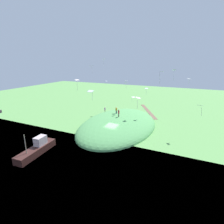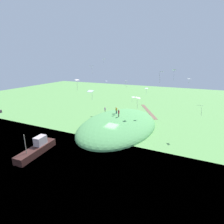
{
  "view_description": "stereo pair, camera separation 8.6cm",
  "coord_description": "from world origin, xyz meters",
  "px_view_note": "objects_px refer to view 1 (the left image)",
  "views": [
    {
      "loc": [
        -31.54,
        -14.54,
        15.82
      ],
      "look_at": [
        2.67,
        1.11,
        4.56
      ],
      "focal_mm": 27.62,
      "sensor_mm": 36.0,
      "label": 1
    },
    {
      "loc": [
        -31.51,
        -14.62,
        15.82
      ],
      "look_at": [
        2.67,
        1.11,
        4.56
      ],
      "focal_mm": 27.62,
      "sensor_mm": 36.0,
      "label": 2
    }
  ],
  "objects_px": {
    "kite_2": "(104,59)",
    "kite_8": "(161,73)",
    "kite_6": "(200,106)",
    "person_walking_path": "(116,110)",
    "kite_3": "(133,97)",
    "kite_11": "(77,81)",
    "kite_12": "(174,71)",
    "boat_on_lake": "(37,149)",
    "kite_7": "(126,81)",
    "kite_9": "(189,79)",
    "kite_4": "(91,67)",
    "person_with_child": "(119,112)",
    "kite_13": "(126,83)",
    "kite_10": "(91,92)",
    "kite_1": "(146,89)",
    "person_near_shore": "(105,109)",
    "kite_5": "(106,81)",
    "kite_0": "(138,98)",
    "mooring_post": "(96,136)"
  },
  "relations": [
    {
      "from": "kite_5",
      "to": "kite_10",
      "type": "height_order",
      "value": "kite_10"
    },
    {
      "from": "kite_7",
      "to": "kite_6",
      "type": "bearing_deg",
      "value": -131.36
    },
    {
      "from": "kite_4",
      "to": "kite_5",
      "type": "xyz_separation_m",
      "value": [
        12.48,
        2.41,
        -4.72
      ]
    },
    {
      "from": "kite_7",
      "to": "kite_8",
      "type": "distance_m",
      "value": 15.57
    },
    {
      "from": "kite_3",
      "to": "kite_13",
      "type": "xyz_separation_m",
      "value": [
        3.87,
        3.27,
        2.8
      ]
    },
    {
      "from": "person_near_shore",
      "to": "kite_11",
      "type": "height_order",
      "value": "kite_11"
    },
    {
      "from": "boat_on_lake",
      "to": "kite_7",
      "type": "bearing_deg",
      "value": -21.1
    },
    {
      "from": "kite_2",
      "to": "kite_8",
      "type": "relative_size",
      "value": 0.76
    },
    {
      "from": "person_near_shore",
      "to": "kite_13",
      "type": "height_order",
      "value": "kite_13"
    },
    {
      "from": "kite_13",
      "to": "mooring_post",
      "type": "xyz_separation_m",
      "value": [
        -13.07,
        1.82,
        -9.79
      ]
    },
    {
      "from": "kite_2",
      "to": "kite_6",
      "type": "xyz_separation_m",
      "value": [
        -10.14,
        -21.41,
        -6.86
      ]
    },
    {
      "from": "kite_4",
      "to": "kite_1",
      "type": "bearing_deg",
      "value": -59.81
    },
    {
      "from": "person_walking_path",
      "to": "kite_2",
      "type": "xyz_separation_m",
      "value": [
        -0.92,
        2.94,
        12.44
      ]
    },
    {
      "from": "kite_9",
      "to": "kite_2",
      "type": "bearing_deg",
      "value": 95.43
    },
    {
      "from": "kite_4",
      "to": "kite_9",
      "type": "xyz_separation_m",
      "value": [
        5.45,
        -20.73,
        -2.46
      ]
    },
    {
      "from": "kite_7",
      "to": "kite_12",
      "type": "distance_m",
      "value": 15.19
    },
    {
      "from": "person_with_child",
      "to": "kite_9",
      "type": "bearing_deg",
      "value": -136.86
    },
    {
      "from": "kite_1",
      "to": "kite_0",
      "type": "bearing_deg",
      "value": -171.54
    },
    {
      "from": "kite_8",
      "to": "kite_6",
      "type": "bearing_deg",
      "value": -124.75
    },
    {
      "from": "kite_0",
      "to": "kite_7",
      "type": "height_order",
      "value": "kite_7"
    },
    {
      "from": "kite_9",
      "to": "kite_13",
      "type": "distance_m",
      "value": 14.95
    },
    {
      "from": "kite_3",
      "to": "kite_11",
      "type": "relative_size",
      "value": 0.57
    },
    {
      "from": "person_near_shore",
      "to": "kite_6",
      "type": "distance_m",
      "value": 32.29
    },
    {
      "from": "person_near_shore",
      "to": "kite_5",
      "type": "xyz_separation_m",
      "value": [
        0.83,
        -0.11,
        8.6
      ]
    },
    {
      "from": "person_with_child",
      "to": "kite_10",
      "type": "distance_m",
      "value": 13.42
    },
    {
      "from": "kite_8",
      "to": "kite_12",
      "type": "relative_size",
      "value": 1.0
    },
    {
      "from": "kite_12",
      "to": "kite_2",
      "type": "bearing_deg",
      "value": 82.13
    },
    {
      "from": "kite_9",
      "to": "kite_11",
      "type": "xyz_separation_m",
      "value": [
        -13.27,
        19.15,
        0.1
      ]
    },
    {
      "from": "kite_1",
      "to": "kite_13",
      "type": "xyz_separation_m",
      "value": [
        0.6,
        5.5,
        1.14
      ]
    },
    {
      "from": "person_walking_path",
      "to": "kite_9",
      "type": "bearing_deg",
      "value": -62.9
    },
    {
      "from": "person_with_child",
      "to": "kite_6",
      "type": "xyz_separation_m",
      "value": [
        -8.66,
        -16.83,
        5.45
      ]
    },
    {
      "from": "kite_6",
      "to": "person_walking_path",
      "type": "bearing_deg",
      "value": 59.09
    },
    {
      "from": "person_near_shore",
      "to": "kite_9",
      "type": "height_order",
      "value": "kite_9"
    },
    {
      "from": "person_near_shore",
      "to": "kite_5",
      "type": "bearing_deg",
      "value": 121.8
    },
    {
      "from": "kite_10",
      "to": "kite_11",
      "type": "bearing_deg",
      "value": 67.91
    },
    {
      "from": "kite_7",
      "to": "kite_10",
      "type": "height_order",
      "value": "kite_10"
    },
    {
      "from": "person_near_shore",
      "to": "kite_0",
      "type": "height_order",
      "value": "kite_0"
    },
    {
      "from": "kite_3",
      "to": "kite_12",
      "type": "xyz_separation_m",
      "value": [
        -2.07,
        -8.68,
        6.36
      ]
    },
    {
      "from": "kite_0",
      "to": "mooring_post",
      "type": "bearing_deg",
      "value": 75.08
    },
    {
      "from": "kite_13",
      "to": "kite_12",
      "type": "bearing_deg",
      "value": -116.43
    },
    {
      "from": "boat_on_lake",
      "to": "kite_6",
      "type": "height_order",
      "value": "kite_6"
    },
    {
      "from": "person_walking_path",
      "to": "kite_7",
      "type": "relative_size",
      "value": 0.94
    },
    {
      "from": "kite_10",
      "to": "kite_13",
      "type": "distance_m",
      "value": 16.69
    },
    {
      "from": "kite_0",
      "to": "kite_3",
      "type": "bearing_deg",
      "value": 20.79
    },
    {
      "from": "boat_on_lake",
      "to": "kite_9",
      "type": "xyz_separation_m",
      "value": [
        21.15,
        -22.82,
        11.17
      ]
    },
    {
      "from": "kite_1",
      "to": "kite_9",
      "type": "height_order",
      "value": "kite_9"
    },
    {
      "from": "boat_on_lake",
      "to": "kite_9",
      "type": "height_order",
      "value": "kite_9"
    },
    {
      "from": "person_with_child",
      "to": "kite_4",
      "type": "xyz_separation_m",
      "value": [
        -2.14,
        6.09,
        10.73
      ]
    },
    {
      "from": "person_with_child",
      "to": "kite_2",
      "type": "xyz_separation_m",
      "value": [
        1.48,
        4.58,
        12.31
      ]
    },
    {
      "from": "kite_2",
      "to": "kite_4",
      "type": "xyz_separation_m",
      "value": [
        -3.62,
        1.51,
        -1.58
      ]
    }
  ]
}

